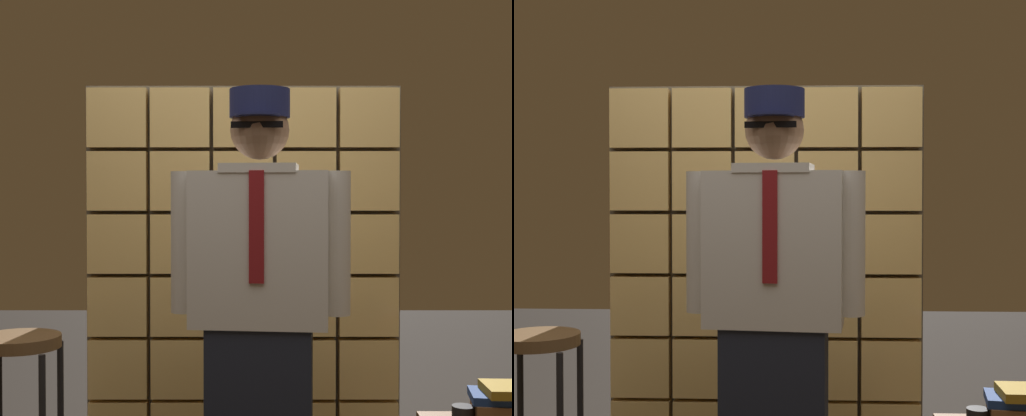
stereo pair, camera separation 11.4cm
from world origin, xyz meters
TOP-DOWN VIEW (x-y plane):
  - glass_block_wall at (0.00, 1.30)m, footprint 1.62×0.10m
  - standing_person at (0.08, 0.41)m, footprint 0.71×0.32m
  - bar_stool at (-0.91, 0.57)m, footprint 0.34×0.34m
  - book_stack at (0.97, 0.22)m, footprint 0.26×0.22m

SIDE VIEW (x-z plane):
  - bar_stool at x=-0.91m, z-range 0.19..0.97m
  - book_stack at x=0.97m, z-range 0.51..0.68m
  - standing_person at x=0.08m, z-range 0.04..1.81m
  - glass_block_wall at x=0.00m, z-range -0.02..1.92m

